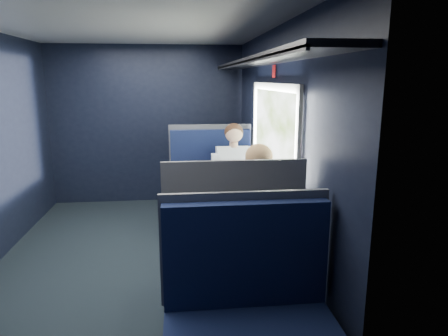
{
  "coord_description": "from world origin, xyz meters",
  "views": [
    {
      "loc": [
        0.47,
        -3.86,
        1.82
      ],
      "look_at": [
        0.9,
        0.0,
        0.95
      ],
      "focal_mm": 32.0,
      "sensor_mm": 36.0,
      "label": 1
    }
  ],
  "objects": [
    {
      "name": "man",
      "position": [
        1.1,
        0.7,
        0.72
      ],
      "size": [
        0.53,
        0.56,
        1.32
      ],
      "color": "black",
      "rests_on": "ground"
    },
    {
      "name": "cup",
      "position": [
        1.22,
        0.38,
        0.79
      ],
      "size": [
        0.07,
        0.07,
        0.1
      ],
      "primitive_type": "cylinder",
      "color": "white",
      "rests_on": "table"
    },
    {
      "name": "seat_row_front",
      "position": [
        0.85,
        1.8,
        0.41
      ],
      "size": [
        1.04,
        0.51,
        1.16
      ],
      "color": "#0C1436",
      "rests_on": "ground"
    },
    {
      "name": "seat_bay_near",
      "position": [
        0.84,
        0.87,
        0.43
      ],
      "size": [
        1.04,
        0.62,
        1.26
      ],
      "color": "#0C1436",
      "rests_on": "ground"
    },
    {
      "name": "ground",
      "position": [
        0.0,
        0.0,
        -0.01
      ],
      "size": [
        2.8,
        4.2,
        0.01
      ],
      "primitive_type": "cube",
      "color": "black"
    },
    {
      "name": "seat_bay_far",
      "position": [
        0.85,
        -0.87,
        0.41
      ],
      "size": [
        1.04,
        0.62,
        1.26
      ],
      "color": "#0C1436",
      "rests_on": "ground"
    },
    {
      "name": "laptop",
      "position": [
        1.33,
        0.09,
        0.81
      ],
      "size": [
        0.29,
        0.36,
        0.25
      ],
      "color": "silver",
      "rests_on": "table"
    },
    {
      "name": "room_shell",
      "position": [
        0.02,
        0.0,
        1.48
      ],
      "size": [
        3.0,
        4.4,
        2.4
      ],
      "color": "black",
      "rests_on": "ground"
    },
    {
      "name": "table",
      "position": [
        1.03,
        0.0,
        0.66
      ],
      "size": [
        0.62,
        1.0,
        0.74
      ],
      "color": "#54565E",
      "rests_on": "ground"
    },
    {
      "name": "seat_row_back",
      "position": [
        0.85,
        -1.8,
        0.41
      ],
      "size": [
        1.04,
        0.51,
        1.16
      ],
      "color": "#0C1436",
      "rests_on": "ground"
    },
    {
      "name": "papers",
      "position": [
        1.08,
        0.03,
        0.74
      ],
      "size": [
        0.64,
        0.88,
        0.01
      ],
      "primitive_type": "cube",
      "rotation": [
        0.0,
        0.0,
        -0.09
      ],
      "color": "white",
      "rests_on": "table"
    },
    {
      "name": "bottle_small",
      "position": [
        1.33,
        0.26,
        0.83
      ],
      "size": [
        0.06,
        0.06,
        0.21
      ],
      "color": "silver",
      "rests_on": "table"
    },
    {
      "name": "woman",
      "position": [
        1.1,
        -0.71,
        0.73
      ],
      "size": [
        0.53,
        0.56,
        1.32
      ],
      "color": "black",
      "rests_on": "ground"
    }
  ]
}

